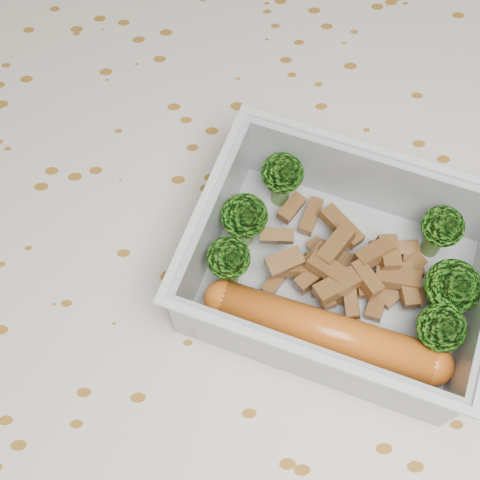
{
  "coord_description": "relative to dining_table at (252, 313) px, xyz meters",
  "views": [
    {
      "loc": [
        -0.02,
        -0.17,
        1.16
      ],
      "look_at": [
        -0.01,
        0.01,
        0.78
      ],
      "focal_mm": 50.0,
      "sensor_mm": 36.0,
      "label": 1
    }
  ],
  "objects": [
    {
      "name": "meat_pile",
      "position": [
        0.06,
        -0.01,
        0.11
      ],
      "size": [
        0.11,
        0.09,
        0.03
      ],
      "color": "brown",
      "rests_on": "lunch_container"
    },
    {
      "name": "sausage",
      "position": [
        0.04,
        -0.05,
        0.11
      ],
      "size": [
        0.15,
        0.07,
        0.02
      ],
      "color": "#C55B18",
      "rests_on": "lunch_container"
    },
    {
      "name": "lunch_container",
      "position": [
        0.05,
        -0.01,
        0.11
      ],
      "size": [
        0.22,
        0.2,
        0.06
      ],
      "color": "silver",
      "rests_on": "tablecloth"
    },
    {
      "name": "tablecloth",
      "position": [
        0.0,
        0.0,
        0.05
      ],
      "size": [
        1.46,
        0.96,
        0.19
      ],
      "color": "silver",
      "rests_on": "dining_table"
    },
    {
      "name": "dining_table",
      "position": [
        0.0,
        0.0,
        0.0
      ],
      "size": [
        1.4,
        0.9,
        0.75
      ],
      "color": "brown",
      "rests_on": "ground"
    },
    {
      "name": "broccoli_florets",
      "position": [
        0.06,
        -0.01,
        0.12
      ],
      "size": [
        0.16,
        0.13,
        0.05
      ],
      "color": "#608C3F",
      "rests_on": "lunch_container"
    },
    {
      "name": "ground_plane",
      "position": [
        0.0,
        0.0,
        -0.67
      ],
      "size": [
        4.0,
        4.0,
        0.0
      ],
      "primitive_type": "plane",
      "color": "olive",
      "rests_on": "ground"
    }
  ]
}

